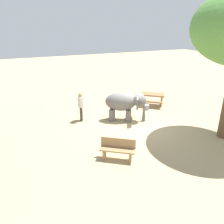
% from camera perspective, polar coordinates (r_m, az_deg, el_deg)
% --- Properties ---
extents(ground_plane, '(60.00, 60.00, 0.00)m').
position_cam_1_polar(ground_plane, '(12.06, 6.42, -3.51)').
color(ground_plane, tan).
extents(elephant, '(1.98, 2.19, 1.59)m').
position_cam_1_polar(elephant, '(12.35, 3.26, 2.29)').
color(elephant, slate).
rests_on(elephant, ground_plane).
extents(person_handler, '(0.48, 0.32, 1.62)m').
position_cam_1_polar(person_handler, '(12.41, -7.97, 1.87)').
color(person_handler, '#3F3833').
rests_on(person_handler, ground_plane).
extents(wooden_bench, '(1.16, 1.36, 0.88)m').
position_cam_1_polar(wooden_bench, '(8.98, 1.45, -9.29)').
color(wooden_bench, '#9E7A51').
rests_on(wooden_bench, ground_plane).
extents(picnic_table_near, '(2.10, 2.10, 0.78)m').
position_cam_1_polar(picnic_table_near, '(15.15, 10.33, 3.90)').
color(picnic_table_near, olive).
rests_on(picnic_table_near, ground_plane).
extents(feed_bucket, '(0.36, 0.36, 0.32)m').
position_cam_1_polar(feed_bucket, '(14.36, 8.79, 1.22)').
color(feed_bucket, gray).
rests_on(feed_bucket, ground_plane).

